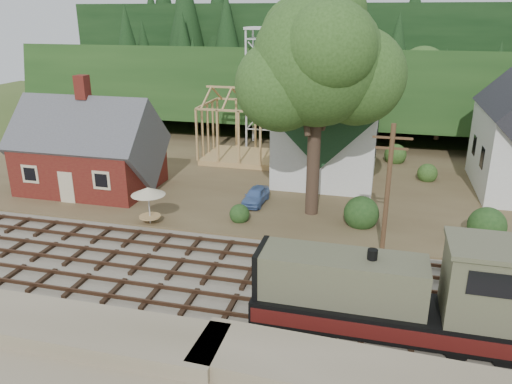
% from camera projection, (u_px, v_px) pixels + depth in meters
% --- Properties ---
extents(ground, '(140.00, 140.00, 0.00)m').
position_uv_depth(ground, '(247.00, 282.00, 26.98)').
color(ground, '#384C1E').
rests_on(ground, ground).
extents(railroad_bed, '(64.00, 11.00, 0.16)m').
position_uv_depth(railroad_bed, '(247.00, 281.00, 26.95)').
color(railroad_bed, '#726B5B').
rests_on(railroad_bed, ground).
extents(village_flat, '(64.00, 26.00, 0.30)m').
position_uv_depth(village_flat, '(302.00, 179.00, 43.33)').
color(village_flat, brown).
rests_on(village_flat, ground).
extents(hillside, '(70.00, 28.96, 12.74)m').
position_uv_depth(hillside, '(332.00, 124.00, 65.24)').
color(hillside, '#1E3F19').
rests_on(hillside, ground).
extents(ridge, '(80.00, 20.00, 12.00)m').
position_uv_depth(ridge, '(343.00, 104.00, 79.82)').
color(ridge, black).
rests_on(ridge, ground).
extents(depot, '(10.80, 7.41, 9.00)m').
position_uv_depth(depot, '(90.00, 153.00, 39.68)').
color(depot, '#571414').
rests_on(depot, village_flat).
extents(church, '(8.40, 15.17, 13.00)m').
position_uv_depth(church, '(330.00, 119.00, 42.68)').
color(church, silver).
rests_on(church, village_flat).
extents(timber_frame, '(8.20, 6.20, 6.99)m').
position_uv_depth(timber_frame, '(248.00, 130.00, 47.33)').
color(timber_frame, tan).
rests_on(timber_frame, village_flat).
extents(lattice_tower, '(3.20, 3.20, 12.12)m').
position_uv_depth(lattice_tower, '(263.00, 52.00, 50.51)').
color(lattice_tower, silver).
rests_on(lattice_tower, village_flat).
extents(big_tree, '(10.90, 8.40, 14.70)m').
position_uv_depth(big_tree, '(320.00, 71.00, 32.20)').
color(big_tree, '#38281E').
rests_on(big_tree, village_flat).
extents(telegraph_pole_near, '(2.20, 0.28, 8.00)m').
position_uv_depth(telegraph_pole_near, '(388.00, 188.00, 28.63)').
color(telegraph_pole_near, '#4C331E').
rests_on(telegraph_pole_near, ground).
extents(locomotive, '(12.09, 3.02, 4.83)m').
position_uv_depth(locomotive, '(404.00, 296.00, 21.66)').
color(locomotive, black).
rests_on(locomotive, railroad_bed).
extents(car_blue, '(1.60, 3.63, 1.22)m').
position_uv_depth(car_blue, '(256.00, 196.00, 37.10)').
color(car_blue, '#577BBC').
rests_on(car_blue, village_flat).
extents(car_green, '(3.90, 2.37, 1.21)m').
position_uv_depth(car_green, '(44.00, 170.00, 43.09)').
color(car_green, '#88A773').
rests_on(car_green, village_flat).
extents(patio_set, '(2.28, 2.28, 2.54)m').
position_uv_depth(patio_set, '(148.00, 193.00, 33.12)').
color(patio_set, silver).
rests_on(patio_set, village_flat).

